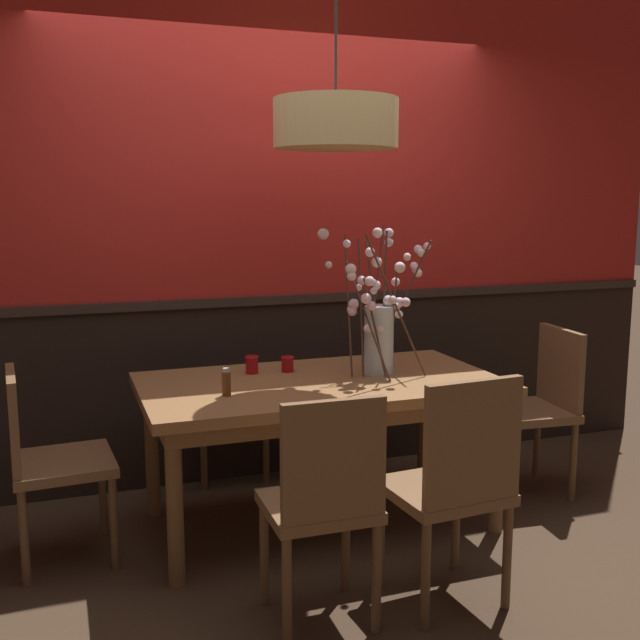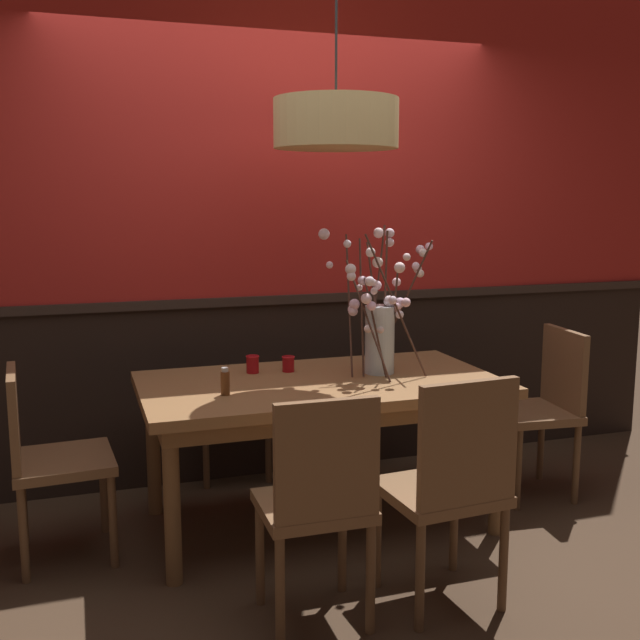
# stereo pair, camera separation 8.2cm
# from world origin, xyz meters

# --- Properties ---
(ground_plane) EXTENTS (24.00, 24.00, 0.00)m
(ground_plane) POSITION_xyz_m (0.00, 0.00, 0.00)
(ground_plane) COLOR #422D1E
(back_wall) EXTENTS (5.06, 0.14, 2.88)m
(back_wall) POSITION_xyz_m (0.00, 0.81, 1.43)
(back_wall) COLOR black
(back_wall) RESTS_ON ground
(dining_table) EXTENTS (1.72, 0.94, 0.73)m
(dining_table) POSITION_xyz_m (0.00, 0.00, 0.65)
(dining_table) COLOR olive
(dining_table) RESTS_ON ground
(chair_near_side_left) EXTENTS (0.41, 0.39, 0.91)m
(chair_near_side_left) POSITION_xyz_m (-0.29, -0.88, 0.51)
(chair_near_side_left) COLOR brown
(chair_near_side_left) RESTS_ON ground
(chair_far_side_right) EXTENTS (0.44, 0.45, 0.95)m
(chair_far_side_right) POSITION_xyz_m (0.23, 0.87, 0.53)
(chair_far_side_right) COLOR brown
(chair_far_side_right) RESTS_ON ground
(chair_head_east_end) EXTENTS (0.43, 0.46, 0.91)m
(chair_head_east_end) POSITION_xyz_m (1.28, -0.00, 0.51)
(chair_head_east_end) COLOR brown
(chair_head_east_end) RESTS_ON ground
(chair_head_west_end) EXTENTS (0.45, 0.47, 0.87)m
(chair_head_west_end) POSITION_xyz_m (-1.26, 0.02, 0.50)
(chair_head_west_end) COLOR brown
(chair_head_west_end) RESTS_ON ground
(chair_far_side_left) EXTENTS (0.43, 0.45, 0.93)m
(chair_far_side_left) POSITION_xyz_m (-0.27, 0.88, 0.53)
(chair_far_side_left) COLOR brown
(chair_far_side_left) RESTS_ON ground
(chair_near_side_right) EXTENTS (0.46, 0.44, 0.94)m
(chair_near_side_right) POSITION_xyz_m (0.23, -0.90, 0.53)
(chair_near_side_right) COLOR brown
(chair_near_side_right) RESTS_ON ground
(vase_with_blossoms) EXTENTS (0.64, 0.58, 0.74)m
(vase_with_blossoms) POSITION_xyz_m (0.33, 0.04, 0.99)
(vase_with_blossoms) COLOR silver
(vase_with_blossoms) RESTS_ON dining_table
(candle_holder_nearer_center) EXTENTS (0.07, 0.07, 0.09)m
(candle_holder_nearer_center) POSITION_xyz_m (-0.28, 0.24, 0.78)
(candle_holder_nearer_center) COLOR #9E0F14
(candle_holder_nearer_center) RESTS_ON dining_table
(candle_holder_nearer_edge) EXTENTS (0.07, 0.07, 0.08)m
(candle_holder_nearer_edge) POSITION_xyz_m (-0.10, 0.22, 0.77)
(candle_holder_nearer_edge) COLOR #9E0F14
(candle_holder_nearer_edge) RESTS_ON dining_table
(condiment_bottle) EXTENTS (0.04, 0.04, 0.13)m
(condiment_bottle) POSITION_xyz_m (-0.49, -0.14, 0.79)
(condiment_bottle) COLOR brown
(condiment_bottle) RESTS_ON dining_table
(pendant_lamp) EXTENTS (0.58, 0.58, 1.05)m
(pendant_lamp) POSITION_xyz_m (0.09, 0.04, 1.94)
(pendant_lamp) COLOR tan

